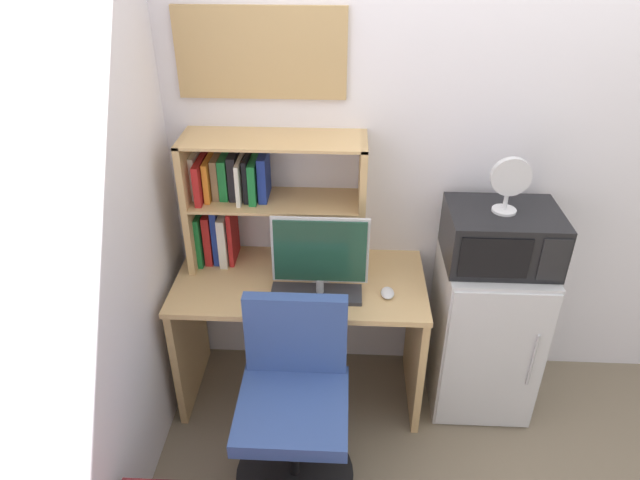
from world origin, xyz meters
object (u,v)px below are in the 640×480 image
at_px(monitor, 320,255).
at_px(wall_corkboard, 261,53).
at_px(mini_fridge, 484,331).
at_px(computer_mouse, 387,293).
at_px(desk_chair, 294,410).
at_px(desk_fan, 510,182).
at_px(microwave, 502,237).
at_px(hutch_bookshelf, 249,197).
at_px(keyboard, 316,294).

relative_size(monitor, wall_corkboard, 0.57).
bearing_deg(mini_fridge, wall_corkboard, 166.88).
distance_m(computer_mouse, mini_fridge, 0.63).
height_order(monitor, desk_chair, monitor).
xyz_separation_m(computer_mouse, desk_fan, (0.51, 0.13, 0.53)).
bearing_deg(desk_fan, computer_mouse, -165.52).
relative_size(computer_mouse, wall_corkboard, 0.12).
height_order(mini_fridge, microwave, microwave).
distance_m(mini_fridge, microwave, 0.57).
distance_m(mini_fridge, desk_fan, 0.85).
bearing_deg(mini_fridge, microwave, 89.86).
height_order(hutch_bookshelf, keyboard, hutch_bookshelf).
bearing_deg(hutch_bookshelf, monitor, -38.90).
distance_m(monitor, desk_chair, 0.70).
bearing_deg(hutch_bookshelf, mini_fridge, -6.81).
bearing_deg(wall_corkboard, desk_fan, -13.37).
relative_size(keyboard, desk_fan, 1.61).
height_order(monitor, mini_fridge, monitor).
distance_m(desk_chair, wall_corkboard, 1.60).
xyz_separation_m(computer_mouse, wall_corkboard, (-0.60, 0.40, 1.00)).
height_order(monitor, microwave, monitor).
xyz_separation_m(microwave, desk_chair, (-0.94, -0.54, -0.62)).
bearing_deg(computer_mouse, hutch_bookshelf, 157.66).
xyz_separation_m(mini_fridge, microwave, (0.00, 0.00, 0.57)).
bearing_deg(computer_mouse, microwave, 14.82).
distance_m(computer_mouse, wall_corkboard, 1.24).
height_order(hutch_bookshelf, desk_chair, hutch_bookshelf).
height_order(computer_mouse, desk_chair, desk_chair).
bearing_deg(microwave, desk_chair, -150.26).
relative_size(mini_fridge, microwave, 1.70).
bearing_deg(desk_chair, keyboard, 78.29).
relative_size(keyboard, mini_fridge, 0.49).
bearing_deg(monitor, keyboard, -161.69).
bearing_deg(hutch_bookshelf, wall_corkboard, 57.82).
relative_size(hutch_bookshelf, microwave, 1.69).
bearing_deg(desk_fan, hutch_bookshelf, 173.00).
distance_m(microwave, desk_chair, 1.24).
bearing_deg(desk_chair, computer_mouse, 43.80).
xyz_separation_m(monitor, desk_fan, (0.83, 0.14, 0.32)).
height_order(computer_mouse, wall_corkboard, wall_corkboard).
xyz_separation_m(desk_fan, desk_chair, (-0.93, -0.53, -0.90)).
xyz_separation_m(monitor, desk_chair, (-0.10, -0.39, -0.58)).
distance_m(hutch_bookshelf, computer_mouse, 0.81).
height_order(microwave, wall_corkboard, wall_corkboard).
xyz_separation_m(monitor, computer_mouse, (0.32, 0.01, -0.21)).
relative_size(monitor, desk_fan, 1.66).
bearing_deg(desk_fan, desk_chair, -150.26).
distance_m(keyboard, computer_mouse, 0.34).
xyz_separation_m(hutch_bookshelf, desk_chair, (0.26, -0.68, -0.72)).
height_order(hutch_bookshelf, monitor, hutch_bookshelf).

